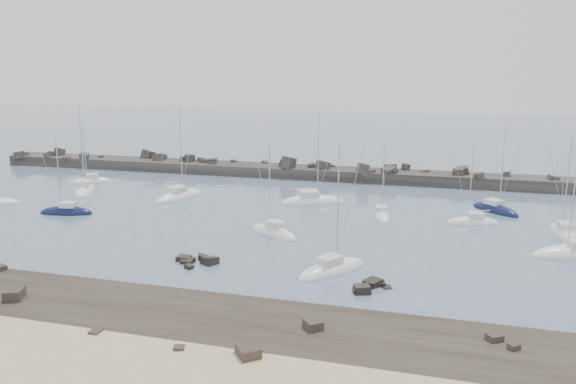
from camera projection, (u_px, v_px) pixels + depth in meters
The scene contains 17 objects.
ground at pixel (262, 240), 62.24m from camera, with size 400.00×400.00×0.00m, color slate.
rock_shelf at pixel (167, 324), 41.60m from camera, with size 140.00×12.08×1.72m.
rock_cluster_near at pixel (198, 262), 54.99m from camera, with size 4.49×3.71×1.49m.
rock_cluster_far at pixel (368, 288), 48.28m from camera, with size 3.35×3.69×1.20m.
breakwater at pixel (288, 175), 99.99m from camera, with size 115.00×7.30×5.44m.
sailboat_1 at pixel (84, 191), 86.95m from camera, with size 6.78×9.42×14.58m.
sailboat_2 at pixel (66, 213), 73.77m from camera, with size 7.36×3.53×11.39m.
sailboat_3 at pixel (179, 197), 83.01m from camera, with size 5.37×9.71×14.69m.
sailboat_4 at pixel (312, 202), 79.76m from camera, with size 9.61×6.47×14.64m.
sailboat_5 at pixel (273, 233), 64.40m from camera, with size 7.30×5.68×11.66m.
sailboat_6 at pixel (381, 216), 71.99m from camera, with size 3.54×6.85×10.50m.
sailboat_7 at pixel (332, 270), 52.50m from camera, with size 6.70×8.12×12.91m.
sailboat_8 at pixel (495, 210), 74.98m from camera, with size 6.89×7.26×12.18m.
sailboat_9 at pixel (473, 223), 68.91m from camera, with size 6.82×3.74×10.45m.
sailboat_10 at pixel (564, 234), 64.06m from camera, with size 3.43×7.79×12.08m.
sailboat_11 at pixel (574, 254), 57.07m from camera, with size 9.37×5.72×14.18m.
sailboat_13 at pixel (91, 182), 94.13m from camera, with size 6.77×5.28×10.81m.
Camera 1 is at (19.08, -56.64, 18.42)m, focal length 35.00 mm.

